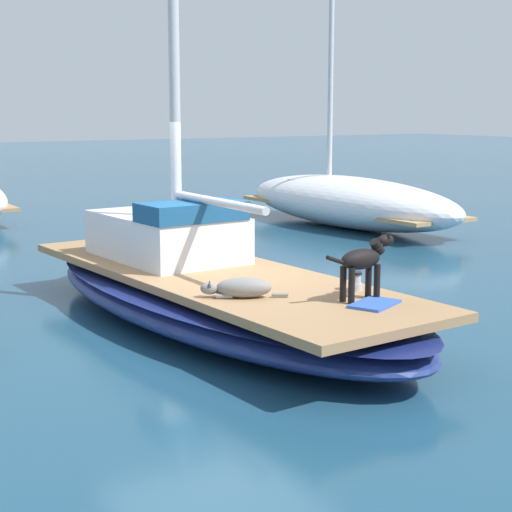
{
  "coord_description": "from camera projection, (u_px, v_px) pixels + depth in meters",
  "views": [
    {
      "loc": [
        -4.87,
        -8.82,
        2.66
      ],
      "look_at": [
        0.0,
        -1.0,
        1.01
      ],
      "focal_mm": 57.56,
      "sensor_mm": 36.0,
      "label": 1
    }
  ],
  "objects": [
    {
      "name": "ground_plane",
      "position": [
        214.0,
        323.0,
        10.38
      ],
      "size": [
        120.0,
        120.0,
        0.0
      ],
      "primitive_type": "plane",
      "color": "navy"
    },
    {
      "name": "moored_boat_starboard_side",
      "position": [
        348.0,
        201.0,
        18.81
      ],
      "size": [
        2.31,
        6.98,
        7.1
      ],
      "color": "white",
      "rests_on": "ground"
    },
    {
      "name": "dog_black",
      "position": [
        364.0,
        261.0,
        8.66
      ],
      "size": [
        0.94,
        0.25,
        0.7
      ],
      "color": "black",
      "rests_on": "sailboat_main"
    },
    {
      "name": "cabin_house",
      "position": [
        169.0,
        234.0,
        11.09
      ],
      "size": [
        1.54,
        2.3,
        0.84
      ],
      "color": "silver",
      "rests_on": "sailboat_main"
    },
    {
      "name": "dog_grey",
      "position": [
        240.0,
        288.0,
        8.82
      ],
      "size": [
        0.86,
        0.57,
        0.22
      ],
      "color": "gray",
      "rests_on": "sailboat_main"
    },
    {
      "name": "deck_towel",
      "position": [
        374.0,
        304.0,
        8.49
      ],
      "size": [
        0.66,
        0.56,
        0.03
      ],
      "primitive_type": "cube",
      "rotation": [
        0.0,
        0.0,
        0.42
      ],
      "color": "blue",
      "rests_on": "sailboat_main"
    },
    {
      "name": "deck_winch",
      "position": [
        355.0,
        281.0,
        9.19
      ],
      "size": [
        0.16,
        0.16,
        0.21
      ],
      "color": "#B7B7BC",
      "rests_on": "sailboat_main"
    },
    {
      "name": "sailboat_main",
      "position": [
        214.0,
        297.0,
        10.32
      ],
      "size": [
        2.97,
        7.38,
        0.66
      ],
      "color": "navy",
      "rests_on": "ground"
    }
  ]
}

